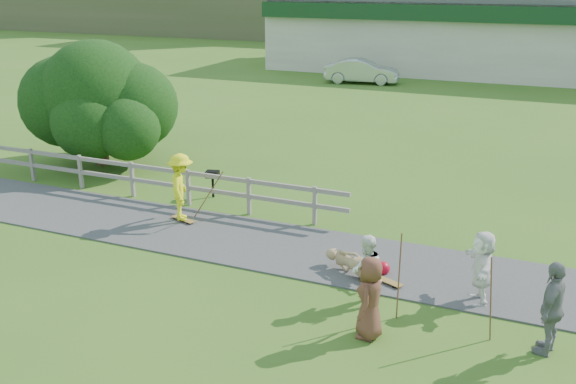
% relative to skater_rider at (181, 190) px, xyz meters
% --- Properties ---
extents(ground, '(260.00, 260.00, 0.00)m').
position_rel_skater_rider_xyz_m(ground, '(1.42, -2.03, -0.93)').
color(ground, '#35621C').
rests_on(ground, ground).
extents(path, '(34.00, 3.00, 0.04)m').
position_rel_skater_rider_xyz_m(path, '(1.42, -0.53, -0.91)').
color(path, '#373739').
rests_on(path, ground).
extents(fence, '(15.05, 0.10, 1.10)m').
position_rel_skater_rider_xyz_m(fence, '(-3.20, 1.27, -0.21)').
color(fence, slate).
rests_on(fence, ground).
extents(strip_mall, '(32.50, 10.75, 5.10)m').
position_rel_skater_rider_xyz_m(strip_mall, '(5.42, 32.91, 1.65)').
color(strip_mall, '#BAB2A3').
rests_on(strip_mall, ground).
extents(skater_rider, '(1.18, 1.38, 1.86)m').
position_rel_skater_rider_xyz_m(skater_rider, '(0.00, 0.00, 0.00)').
color(skater_rider, '#F0F416').
rests_on(skater_rider, ground).
extents(skater_fallen, '(1.15, 1.60, 0.59)m').
position_rel_skater_rider_xyz_m(skater_fallen, '(5.36, -1.34, -0.63)').
color(skater_fallen, tan).
rests_on(skater_fallen, ground).
extents(spectator_a, '(0.76, 0.87, 1.52)m').
position_rel_skater_rider_xyz_m(spectator_a, '(5.98, -2.49, -0.17)').
color(spectator_a, white).
rests_on(spectator_a, ground).
extents(spectator_b, '(0.67, 1.12, 1.79)m').
position_rel_skater_rider_xyz_m(spectator_b, '(9.54, -2.92, -0.03)').
color(spectator_b, slate).
rests_on(spectator_b, ground).
extents(spectator_c, '(0.54, 0.81, 1.62)m').
position_rel_skater_rider_xyz_m(spectator_c, '(6.41, -3.67, -0.12)').
color(spectator_c, brown).
rests_on(spectator_c, ground).
extents(spectator_d, '(0.88, 1.56, 1.60)m').
position_rel_skater_rider_xyz_m(spectator_d, '(8.15, -1.48, -0.13)').
color(spectator_d, white).
rests_on(spectator_d, ground).
extents(car_silver, '(4.76, 2.27, 1.51)m').
position_rel_skater_rider_xyz_m(car_silver, '(-2.47, 24.88, -0.18)').
color(car_silver, '#B4B8BC').
rests_on(car_silver, ground).
extents(tree, '(6.17, 6.17, 3.28)m').
position_rel_skater_rider_xyz_m(tree, '(-5.72, 3.76, 0.71)').
color(tree, black).
rests_on(tree, ground).
extents(bbq, '(0.45, 0.38, 0.84)m').
position_rel_skater_rider_xyz_m(bbq, '(-0.28, 2.18, -0.51)').
color(bbq, black).
rests_on(bbq, ground).
extents(longboard_rider, '(0.83, 0.44, 0.09)m').
position_rel_skater_rider_xyz_m(longboard_rider, '(0.00, 0.00, -0.88)').
color(longboard_rider, olive).
rests_on(longboard_rider, ground).
extents(longboard_fallen, '(0.82, 0.50, 0.09)m').
position_rel_skater_rider_xyz_m(longboard_fallen, '(6.16, -1.44, -0.88)').
color(longboard_fallen, olive).
rests_on(longboard_fallen, ground).
extents(helmet, '(0.32, 0.32, 0.32)m').
position_rel_skater_rider_xyz_m(helmet, '(5.96, -0.99, -0.77)').
color(helmet, '#B40920').
rests_on(helmet, ground).
extents(pole_rider, '(0.03, 0.03, 1.80)m').
position_rel_skater_rider_xyz_m(pole_rider, '(0.60, 0.40, -0.03)').
color(pole_rider, brown).
rests_on(pole_rider, ground).
extents(pole_spec_left, '(0.03, 0.03, 1.84)m').
position_rel_skater_rider_xyz_m(pole_spec_left, '(6.74, -2.80, -0.01)').
color(pole_spec_left, brown).
rests_on(pole_spec_left, ground).
extents(pole_spec_right, '(0.03, 0.03, 1.70)m').
position_rel_skater_rider_xyz_m(pole_spec_right, '(8.49, -2.91, -0.08)').
color(pole_spec_right, brown).
rests_on(pole_spec_right, ground).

